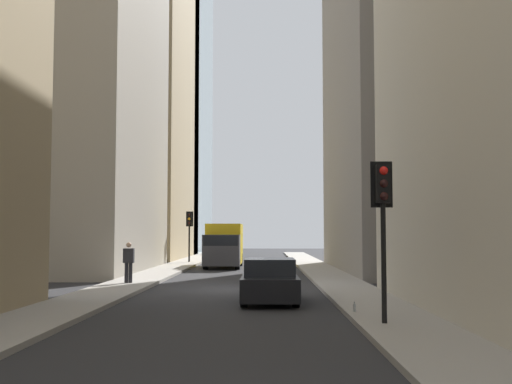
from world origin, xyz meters
TOP-DOWN VIEW (x-y plane):
  - ground_plane at (0.00, 0.00)m, footprint 135.00×135.00m
  - sidewalk_right at (0.00, 4.50)m, footprint 90.00×2.20m
  - sidewalk_left at (0.00, -4.50)m, footprint 90.00×2.20m
  - building_left_midfar at (11.95, -10.60)m, footprint 17.99×10.00m
  - building_right_midfar at (11.14, 10.60)m, footprint 15.43×10.00m
  - building_right_far at (30.01, 10.59)m, footprint 19.14×10.50m
  - delivery_truck at (15.88, 1.40)m, footprint 6.46×2.25m
  - sedan_black at (-4.75, -1.40)m, footprint 4.30×1.78m
  - traffic_light_foreground at (-10.33, -4.02)m, footprint 0.43×0.52m
  - traffic_light_midblock at (20.88, 4.28)m, footprint 0.43×0.52m
  - pedestrian at (1.44, 4.51)m, footprint 0.26×0.44m
  - discarded_bottle at (-8.23, -3.62)m, footprint 0.07×0.07m

SIDE VIEW (x-z plane):
  - ground_plane at x=0.00m, z-range 0.00..0.00m
  - sidewalk_right at x=0.00m, z-range 0.00..0.14m
  - sidewalk_left at x=0.00m, z-range 0.00..0.14m
  - discarded_bottle at x=-8.23m, z-range 0.11..0.38m
  - sedan_black at x=-4.75m, z-range -0.04..1.37m
  - pedestrian at x=1.44m, z-range 0.22..1.92m
  - delivery_truck at x=15.88m, z-range 0.04..2.88m
  - traffic_light_midblock at x=20.88m, z-range 1.00..4.70m
  - traffic_light_foreground at x=-10.33m, z-range 1.03..4.82m
  - building_left_midfar at x=11.95m, z-range 0.00..25.19m
  - building_right_far at x=30.01m, z-range 0.01..31.34m
  - building_right_midfar at x=11.14m, z-range 0.00..31.93m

